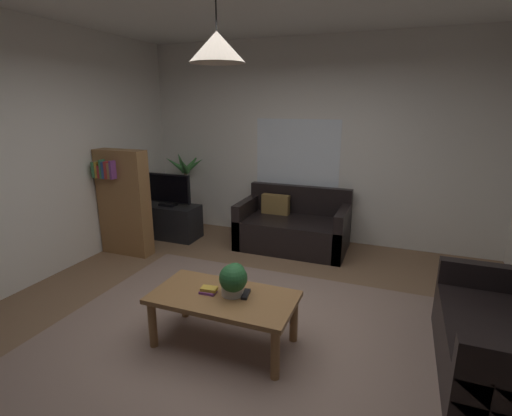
# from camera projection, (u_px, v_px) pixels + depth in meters

# --- Properties ---
(floor) EXTENTS (5.08, 5.16, 0.02)m
(floor) POSITION_uv_depth(u_px,v_px,m) (244.00, 328.00, 3.42)
(floor) COLOR brown
(floor) RESTS_ON ground
(rug) EXTENTS (3.30, 2.84, 0.01)m
(rug) POSITION_uv_depth(u_px,v_px,m) (235.00, 339.00, 3.24)
(rug) COLOR gray
(rug) RESTS_ON ground
(wall_back) EXTENTS (5.20, 0.06, 2.85)m
(wall_back) POSITION_uv_depth(u_px,v_px,m) (314.00, 143.00, 5.39)
(wall_back) COLOR silver
(wall_back) RESTS_ON ground
(wall_left) EXTENTS (0.06, 5.16, 2.85)m
(wall_left) POSITION_uv_depth(u_px,v_px,m) (17.00, 157.00, 3.94)
(wall_left) COLOR silver
(wall_left) RESTS_ON ground
(window_pane) EXTENTS (1.24, 0.01, 1.10)m
(window_pane) POSITION_uv_depth(u_px,v_px,m) (297.00, 158.00, 5.50)
(window_pane) COLOR white
(couch_under_window) EXTENTS (1.49, 0.85, 0.82)m
(couch_under_window) POSITION_uv_depth(u_px,v_px,m) (293.00, 228.00, 5.28)
(couch_under_window) COLOR black
(couch_under_window) RESTS_ON ground
(couch_right_side) EXTENTS (0.85, 1.38, 0.82)m
(couch_right_side) POSITION_uv_depth(u_px,v_px,m) (511.00, 347.00, 2.71)
(couch_right_side) COLOR black
(couch_right_side) RESTS_ON ground
(coffee_table) EXTENTS (1.19, 0.62, 0.45)m
(coffee_table) POSITION_uv_depth(u_px,v_px,m) (224.00, 303.00, 3.10)
(coffee_table) COLOR olive
(coffee_table) RESTS_ON ground
(book_on_table_0) EXTENTS (0.13, 0.09, 0.02)m
(book_on_table_0) POSITION_uv_depth(u_px,v_px,m) (208.00, 292.00, 3.11)
(book_on_table_0) COLOR #72387F
(book_on_table_0) RESTS_ON coffee_table
(book_on_table_1) EXTENTS (0.14, 0.10, 0.03)m
(book_on_table_1) POSITION_uv_depth(u_px,v_px,m) (209.00, 289.00, 3.11)
(book_on_table_1) COLOR gold
(book_on_table_1) RESTS_ON coffee_table
(remote_on_table_0) EXTENTS (0.08, 0.17, 0.02)m
(remote_on_table_0) POSITION_uv_depth(u_px,v_px,m) (246.00, 294.00, 3.07)
(remote_on_table_0) COLOR black
(remote_on_table_0) RESTS_ON coffee_table
(potted_plant_on_table) EXTENTS (0.23, 0.23, 0.28)m
(potted_plant_on_table) POSITION_uv_depth(u_px,v_px,m) (234.00, 278.00, 3.03)
(potted_plant_on_table) COLOR beige
(potted_plant_on_table) RESTS_ON coffee_table
(tv_stand) EXTENTS (0.90, 0.44, 0.50)m
(tv_stand) POSITION_uv_depth(u_px,v_px,m) (170.00, 221.00, 5.69)
(tv_stand) COLOR black
(tv_stand) RESTS_ON ground
(tv) EXTENTS (0.76, 0.16, 0.48)m
(tv) POSITION_uv_depth(u_px,v_px,m) (167.00, 190.00, 5.54)
(tv) COLOR black
(tv) RESTS_ON tv_stand
(potted_palm_corner) EXTENTS (0.67, 0.70, 1.24)m
(potted_palm_corner) POSITION_uv_depth(u_px,v_px,m) (187.00, 197.00, 6.11)
(potted_palm_corner) COLOR brown
(potted_palm_corner) RESTS_ON ground
(bookshelf_corner) EXTENTS (0.70, 0.31, 1.40)m
(bookshelf_corner) POSITION_uv_depth(u_px,v_px,m) (123.00, 202.00, 4.96)
(bookshelf_corner) COLOR olive
(bookshelf_corner) RESTS_ON ground
(pendant_lamp) EXTENTS (0.39, 0.39, 0.62)m
(pendant_lamp) POSITION_uv_depth(u_px,v_px,m) (217.00, 47.00, 2.57)
(pendant_lamp) COLOR black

